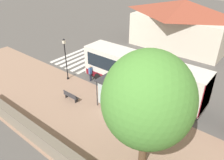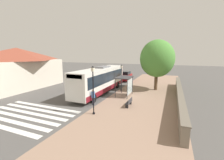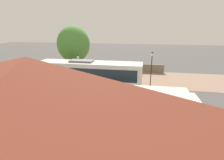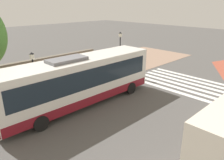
{
  "view_description": "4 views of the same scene",
  "coord_description": "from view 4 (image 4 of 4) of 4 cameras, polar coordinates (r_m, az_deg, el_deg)",
  "views": [
    {
      "loc": [
        -14.1,
        -9.18,
        11.71
      ],
      "look_at": [
        0.68,
        2.65,
        0.89
      ],
      "focal_mm": 35.0,
      "sensor_mm": 36.0,
      "label": 1
    },
    {
      "loc": [
        -7.57,
        19.28,
        5.7
      ],
      "look_at": [
        -0.23,
        1.22,
        2.21
      ],
      "focal_mm": 24.0,
      "sensor_mm": 36.0,
      "label": 2
    },
    {
      "loc": [
        21.46,
        6.35,
        7.6
      ],
      "look_at": [
        1.4,
        2.79,
        1.35
      ],
      "focal_mm": 28.0,
      "sensor_mm": 36.0,
      "label": 3
    },
    {
      "loc": [
        14.48,
        -8.64,
        7.34
      ],
      "look_at": [
        1.93,
        3.57,
        1.13
      ],
      "focal_mm": 35.0,
      "sensor_mm": 36.0,
      "label": 4
    }
  ],
  "objects": [
    {
      "name": "ground_plane",
      "position": [
        18.39,
        -12.29,
        -4.48
      ],
      "size": [
        120.0,
        120.0,
        0.0
      ],
      "primitive_type": "plane",
      "color": "#514F4C",
      "rests_on": "ground"
    },
    {
      "name": "crosswalk_stripes",
      "position": [
        22.22,
        17.82,
        -0.73
      ],
      "size": [
        9.0,
        5.25,
        0.01
      ],
      "color": "silver",
      "rests_on": "ground"
    },
    {
      "name": "street_lamp_far",
      "position": [
        22.8,
        2.13,
        7.77
      ],
      "size": [
        0.28,
        0.28,
        4.57
      ],
      "color": "black",
      "rests_on": "ground"
    },
    {
      "name": "sidewalk_plaza",
      "position": [
        22.1,
        -18.57,
        -0.9
      ],
      "size": [
        9.0,
        44.0,
        0.02
      ],
      "color": "#937560",
      "rests_on": "ground"
    },
    {
      "name": "pedestrian",
      "position": [
        20.82,
        0.43,
        1.99
      ],
      "size": [
        0.34,
        0.24,
        1.8
      ],
      "color": "#2D3347",
      "rests_on": "ground"
    },
    {
      "name": "street_lamp_near",
      "position": [
        17.0,
        -19.67,
        1.45
      ],
      "size": [
        0.28,
        0.28,
        4.03
      ],
      "color": "black",
      "rests_on": "ground"
    },
    {
      "name": "stone_wall",
      "position": [
        25.47,
        -22.81,
        2.89
      ],
      "size": [
        0.6,
        20.0,
        1.41
      ],
      "color": "slate",
      "rests_on": "ground"
    },
    {
      "name": "bench",
      "position": [
        23.1,
        -8.18,
        2.03
      ],
      "size": [
        0.4,
        1.64,
        0.88
      ],
      "color": "#333338",
      "rests_on": "ground"
    },
    {
      "name": "bus",
      "position": [
        16.19,
        -8.58,
        -0.1
      ],
      "size": [
        2.76,
        12.46,
        3.81
      ],
      "color": "silver",
      "rests_on": "ground"
    },
    {
      "name": "bus_shelter",
      "position": [
        19.44,
        -14.49,
        3.48
      ],
      "size": [
        1.89,
        2.85,
        2.61
      ],
      "color": "#2D2D33",
      "rests_on": "ground"
    }
  ]
}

